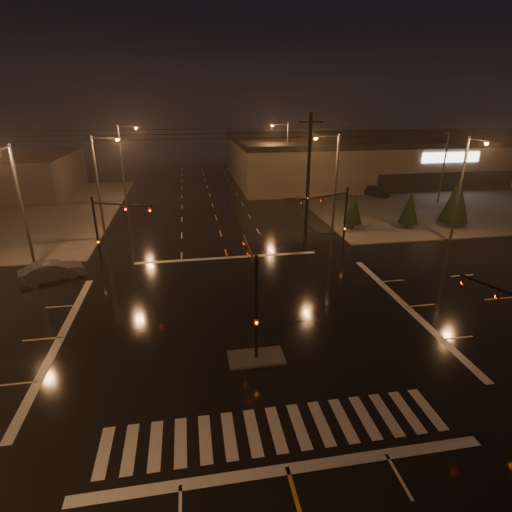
# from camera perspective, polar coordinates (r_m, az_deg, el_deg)

# --- Properties ---
(ground) EXTENTS (140.00, 140.00, 0.00)m
(ground) POSITION_cam_1_polar(r_m,az_deg,el_deg) (25.53, -1.52, -9.27)
(ground) COLOR black
(ground) RESTS_ON ground
(sidewalk_ne) EXTENTS (36.00, 36.00, 0.12)m
(sidewalk_ne) POSITION_cam_1_polar(r_m,az_deg,el_deg) (62.75, 22.53, 7.90)
(sidewalk_ne) COLOR #44423D
(sidewalk_ne) RESTS_ON ground
(median_island) EXTENTS (3.00, 1.60, 0.15)m
(median_island) POSITION_cam_1_polar(r_m,az_deg,el_deg) (22.18, 0.03, -14.32)
(median_island) COLOR #44423D
(median_island) RESTS_ON ground
(crosswalk) EXTENTS (15.00, 2.60, 0.01)m
(crosswalk) POSITION_cam_1_polar(r_m,az_deg,el_deg) (18.48, 2.90, -23.46)
(crosswalk) COLOR beige
(crosswalk) RESTS_ON ground
(stop_bar_near) EXTENTS (16.00, 0.50, 0.01)m
(stop_bar_near) POSITION_cam_1_polar(r_m,az_deg,el_deg) (17.16, 4.53, -28.07)
(stop_bar_near) COLOR beige
(stop_bar_near) RESTS_ON ground
(stop_bar_far) EXTENTS (16.00, 0.50, 0.01)m
(stop_bar_far) POSITION_cam_1_polar(r_m,az_deg,el_deg) (35.37, -4.10, -0.23)
(stop_bar_far) COLOR beige
(stop_bar_far) RESTS_ON ground
(parking_lot) EXTENTS (50.00, 24.00, 0.08)m
(parking_lot) POSITION_cam_1_polar(r_m,az_deg,el_deg) (63.96, 27.29, 7.36)
(parking_lot) COLOR black
(parking_lot) RESTS_ON ground
(retail_building) EXTENTS (60.20, 28.30, 7.20)m
(retail_building) POSITION_cam_1_polar(r_m,az_deg,el_deg) (78.22, 20.01, 13.46)
(retail_building) COLOR brown
(retail_building) RESTS_ON ground
(signal_mast_median) EXTENTS (0.25, 4.59, 6.00)m
(signal_mast_median) POSITION_cam_1_polar(r_m,az_deg,el_deg) (21.07, -0.40, -4.71)
(signal_mast_median) COLOR black
(signal_mast_median) RESTS_ON ground
(signal_mast_ne) EXTENTS (4.84, 1.86, 6.00)m
(signal_mast_ne) POSITION_cam_1_polar(r_m,az_deg,el_deg) (35.48, 11.40, 5.92)
(signal_mast_ne) COLOR black
(signal_mast_ne) RESTS_ON ground
(signal_mast_nw) EXTENTS (4.84, 1.86, 6.00)m
(signal_mast_nw) POSITION_cam_1_polar(r_m,az_deg,el_deg) (33.80, -20.39, 4.21)
(signal_mast_nw) COLOR black
(signal_mast_nw) RESTS_ON ground
(streetlight_1) EXTENTS (2.77, 0.32, 10.00)m
(streetlight_1) POSITION_cam_1_polar(r_m,az_deg,el_deg) (41.20, -21.30, 9.90)
(streetlight_1) COLOR #38383A
(streetlight_1) RESTS_ON ground
(streetlight_2) EXTENTS (2.77, 0.32, 10.00)m
(streetlight_2) POSITION_cam_1_polar(r_m,az_deg,el_deg) (56.78, -18.39, 13.08)
(streetlight_2) COLOR #38383A
(streetlight_2) RESTS_ON ground
(streetlight_3) EXTENTS (2.77, 0.32, 10.00)m
(streetlight_3) POSITION_cam_1_polar(r_m,az_deg,el_deg) (40.97, 10.95, 10.90)
(streetlight_3) COLOR #38383A
(streetlight_3) RESTS_ON ground
(streetlight_4) EXTENTS (2.77, 0.32, 10.00)m
(streetlight_4) POSITION_cam_1_polar(r_m,az_deg,el_deg) (59.90, 4.21, 14.46)
(streetlight_4) COLOR #38383A
(streetlight_4) RESTS_ON ground
(streetlight_5) EXTENTS (0.32, 2.77, 10.00)m
(streetlight_5) POSITION_cam_1_polar(r_m,az_deg,el_deg) (36.10, -30.76, 6.88)
(streetlight_5) COLOR #38383A
(streetlight_5) RESTS_ON ground
(streetlight_6) EXTENTS (0.32, 2.77, 10.00)m
(streetlight_6) POSITION_cam_1_polar(r_m,az_deg,el_deg) (42.00, 27.46, 9.16)
(streetlight_6) COLOR #38383A
(streetlight_6) RESTS_ON ground
(utility_pole_1) EXTENTS (2.20, 0.32, 12.00)m
(utility_pole_1) POSITION_cam_1_polar(r_m,az_deg,el_deg) (38.04, 7.45, 10.81)
(utility_pole_1) COLOR black
(utility_pole_1) RESTS_ON ground
(conifer_0) EXTENTS (1.95, 1.95, 3.75)m
(conifer_0) POSITION_cam_1_polar(r_m,az_deg,el_deg) (43.83, 13.79, 6.55)
(conifer_0) COLOR black
(conifer_0) RESTS_ON ground
(conifer_1) EXTENTS (2.08, 2.08, 3.95)m
(conifer_1) POSITION_cam_1_polar(r_m,az_deg,el_deg) (45.63, 21.11, 6.43)
(conifer_1) COLOR black
(conifer_1) RESTS_ON ground
(conifer_2) EXTENTS (3.00, 3.00, 5.38)m
(conifer_2) POSITION_cam_1_polar(r_m,az_deg,el_deg) (48.23, 26.72, 7.21)
(conifer_2) COLOR black
(conifer_2) RESTS_ON ground
(car_parked) EXTENTS (3.86, 5.13, 1.63)m
(car_parked) POSITION_cam_1_polar(r_m,az_deg,el_deg) (60.71, 16.56, 8.96)
(car_parked) COLOR black
(car_parked) RESTS_ON ground
(car_crossing) EXTENTS (4.86, 3.28, 1.52)m
(car_crossing) POSITION_cam_1_polar(r_m,az_deg,el_deg) (34.46, -27.12, -1.91)
(car_crossing) COLOR #505256
(car_crossing) RESTS_ON ground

